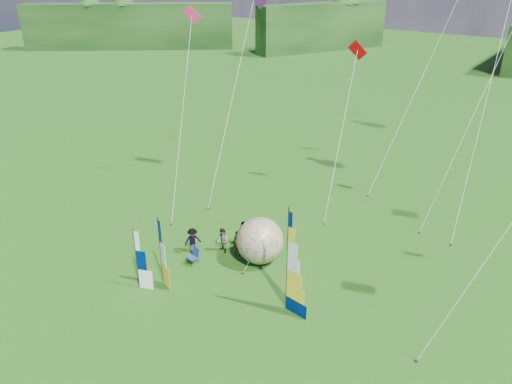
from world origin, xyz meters
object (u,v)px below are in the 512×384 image
Objects in this scene: spectator_a at (238,243)px; kite_whale at (491,79)px; spectator_d at (243,233)px; side_banner_left at (161,252)px; spectator_c at (193,241)px; bol_inflatable at (260,241)px; camp_chair at (193,256)px; spectator_b at (223,241)px; side_banner_far at (136,260)px; feather_banner_main at (287,262)px.

kite_whale reaches higher than spectator_a.
spectator_a is 1.36m from spectator_d.
side_banner_left is 3.56m from spectator_c.
bol_inflatable is 1.56m from spectator_a.
side_banner_left is at bearing 109.05° from spectator_d.
spectator_a reaches higher than camp_chair.
spectator_b is at bearing 101.10° from side_banner_left.
side_banner_far reaches higher than spectator_c.
side_banner_left is at bearing 32.42° from side_banner_far.
camp_chair is at bearing -174.40° from feather_banner_main.
spectator_d is at bearing 153.55° from feather_banner_main.
spectator_d is at bearing 94.84° from spectator_b.
spectator_d is 0.08× the size of kite_whale.
feather_banner_main reaches higher than side_banner_left.
feather_banner_main is 6.93m from camp_chair.
kite_whale is at bearing 75.25° from spectator_b.
kite_whale is at bearing 38.41° from side_banner_far.
kite_whale is at bearing 39.88° from spectator_a.
spectator_d is 18.51m from kite_whale.
bol_inflatable is 2.28m from spectator_d.
kite_whale reaches higher than camp_chair.
spectator_a is at bearing -120.58° from kite_whale.
spectator_d is (1.81, 2.60, -0.05)m from spectator_c.
bol_inflatable is at bearing -116.82° from kite_whale.
feather_banner_main is at bearing 12.46° from camp_chair.
feather_banner_main is at bearing 1.62° from side_banner_far.
side_banner_far is 7.03m from bol_inflatable.
feather_banner_main is 3.58× the size of spectator_d.
feather_banner_main reaches higher than spectator_d.
bol_inflatable is 2.50m from spectator_b.
feather_banner_main is 6.98m from side_banner_left.
spectator_b is (0.62, 4.39, -1.20)m from side_banner_left.
camp_chair is (0.82, 3.38, -1.23)m from side_banner_far.
side_banner_left is 2.75m from camp_chair.
bol_inflatable is 2.59× the size of camp_chair.
kite_whale is (10.94, 19.04, 7.23)m from side_banner_left.
spectator_c is at bearing 68.76° from side_banner_far.
side_banner_left reaches higher than spectator_c.
feather_banner_main is 7.03m from spectator_d.
side_banner_left is 1.31m from side_banner_far.
spectator_b is at bearing 103.53° from spectator_d.
camp_chair is (-1.51, -2.29, -0.28)m from spectator_a.
spectator_d is (-1.97, 0.99, -0.60)m from bol_inflatable.
feather_banner_main reaches higher than camp_chair.
side_banner_left reaches higher than bol_inflatable.
spectator_c reaches higher than camp_chair.
feather_banner_main is at bearing -37.84° from bol_inflatable.
feather_banner_main is 3.43× the size of spectator_a.
spectator_c reaches higher than spectator_a.
spectator_a is (-5.04, 2.54, -1.97)m from feather_banner_main.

